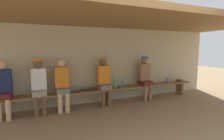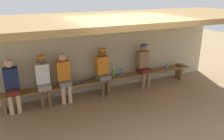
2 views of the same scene
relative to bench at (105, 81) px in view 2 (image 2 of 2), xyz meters
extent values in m
plane|color=#937754|center=(0.00, -1.55, -0.39)|extent=(24.00, 24.00, 0.00)
cube|color=#B7AD8C|center=(0.00, 0.45, 0.71)|extent=(8.00, 0.20, 2.20)
cube|color=olive|center=(0.00, -0.85, 1.87)|extent=(8.00, 2.80, 0.12)
cube|color=brown|center=(0.00, 0.00, 0.05)|extent=(6.00, 0.36, 0.05)
cube|color=brown|center=(-2.75, 0.00, -0.18)|extent=(0.08, 0.29, 0.41)
cube|color=brown|center=(0.00, 0.00, -0.18)|extent=(0.08, 0.29, 0.41)
cube|color=brown|center=(2.75, 0.00, -0.18)|extent=(0.08, 0.29, 0.41)
cube|color=slate|center=(-1.21, -0.02, 0.14)|extent=(0.32, 0.40, 0.14)
cylinder|color=#DBAD84|center=(-1.30, -0.18, -0.15)|extent=(0.11, 0.11, 0.48)
cylinder|color=#DBAD84|center=(-1.12, -0.18, -0.15)|extent=(0.11, 0.11, 0.48)
cube|color=orange|center=(-1.21, 0.06, 0.47)|extent=(0.34, 0.20, 0.52)
sphere|color=#DBAD84|center=(-1.21, 0.06, 0.84)|extent=(0.21, 0.21, 0.21)
cube|color=#591E19|center=(-2.50, -0.02, 0.14)|extent=(0.32, 0.40, 0.14)
cylinder|color=#DBAD84|center=(-2.59, -0.18, -0.15)|extent=(0.11, 0.11, 0.48)
cylinder|color=#DBAD84|center=(-2.41, -0.18, -0.15)|extent=(0.11, 0.11, 0.48)
cube|color=#19234C|center=(-2.50, 0.06, 0.47)|extent=(0.34, 0.20, 0.52)
sphere|color=#DBAD84|center=(-2.50, 0.06, 0.84)|extent=(0.21, 0.21, 0.21)
cube|color=slate|center=(-0.07, -0.02, 0.14)|extent=(0.32, 0.40, 0.14)
cylinder|color=brown|center=(-0.16, -0.18, -0.15)|extent=(0.11, 0.11, 0.48)
cylinder|color=brown|center=(0.02, -0.18, -0.15)|extent=(0.11, 0.11, 0.48)
cube|color=orange|center=(-0.07, 0.06, 0.47)|extent=(0.34, 0.20, 0.52)
sphere|color=brown|center=(-0.07, 0.06, 0.84)|extent=(0.21, 0.21, 0.21)
cylinder|color=orange|center=(-0.07, 0.02, 0.93)|extent=(0.21, 0.21, 0.05)
cube|color=#591E19|center=(1.30, -0.02, 0.14)|extent=(0.32, 0.40, 0.14)
cylinder|color=#8C6647|center=(1.21, -0.18, -0.15)|extent=(0.11, 0.11, 0.48)
cylinder|color=#8C6647|center=(1.39, -0.18, -0.15)|extent=(0.11, 0.11, 0.48)
cube|color=#8C6647|center=(1.30, 0.06, 0.47)|extent=(0.34, 0.20, 0.52)
sphere|color=#8C6647|center=(1.30, 0.06, 0.84)|extent=(0.21, 0.21, 0.21)
cylinder|color=#2D47A5|center=(1.30, 0.02, 0.93)|extent=(0.21, 0.21, 0.05)
cube|color=gray|center=(-1.75, -0.02, 0.14)|extent=(0.32, 0.40, 0.14)
cylinder|color=brown|center=(-1.84, -0.18, -0.15)|extent=(0.11, 0.11, 0.48)
cylinder|color=brown|center=(-1.66, -0.18, -0.15)|extent=(0.11, 0.11, 0.48)
cube|color=white|center=(-1.75, 0.06, 0.47)|extent=(0.34, 0.20, 0.52)
sphere|color=brown|center=(-1.75, 0.06, 0.84)|extent=(0.21, 0.21, 0.21)
cylinder|color=orange|center=(-1.75, 0.02, 0.93)|extent=(0.21, 0.21, 0.05)
cylinder|color=blue|center=(0.52, 0.02, 0.19)|extent=(0.06, 0.06, 0.24)
cylinder|color=white|center=(0.52, 0.02, 0.32)|extent=(0.04, 0.04, 0.02)
cylinder|color=blue|center=(2.18, -0.03, 0.16)|extent=(0.07, 0.07, 0.18)
cylinder|color=white|center=(2.18, -0.03, 0.27)|extent=(0.05, 0.05, 0.02)
cylinder|color=green|center=(0.28, 0.03, 0.20)|extent=(0.07, 0.07, 0.25)
cylinder|color=white|center=(0.28, 0.03, 0.33)|extent=(0.05, 0.05, 0.02)
ellipsoid|color=brown|center=(2.73, 0.01, 0.12)|extent=(0.26, 0.29, 0.09)
cylinder|color=#333338|center=(-0.71, 0.00, 0.11)|extent=(0.79, 0.24, 0.07)
camera|label=1|loc=(-1.75, -4.46, 1.21)|focal=27.57mm
camera|label=2|loc=(-2.54, -5.82, 2.50)|focal=37.33mm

